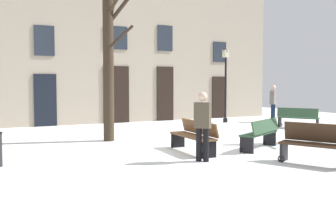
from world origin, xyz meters
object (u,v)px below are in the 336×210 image
object	(u,v)px
streetlamp	(226,77)
bench_facing_shops	(316,144)
bench_by_litter_bin	(194,136)
bench_near_center_tree	(261,133)
tree_center	(109,57)
person_crossing_plaza	(273,101)
person_near_bench	(203,123)
bench_back_to_back_right	(298,118)

from	to	relation	value
streetlamp	bench_facing_shops	distance (m)	9.85
bench_by_litter_bin	bench_near_center_tree	xyz separation A→B (m)	(1.94, -0.47, 0.01)
tree_center	person_crossing_plaza	distance (m)	9.56
person_crossing_plaza	person_near_bench	bearing A→B (deg)	-167.27
tree_center	bench_back_to_back_right	distance (m)	8.58
bench_back_to_back_right	person_near_bench	size ratio (longest dim) A/B	0.98
tree_center	streetlamp	size ratio (longest dim) A/B	1.47
bench_facing_shops	bench_near_center_tree	bearing A→B (deg)	147.65
bench_by_litter_bin	bench_facing_shops	size ratio (longest dim) A/B	1.19
tree_center	person_crossing_plaza	size ratio (longest dim) A/B	2.89
bench_by_litter_bin	bench_facing_shops	distance (m)	3.16
bench_facing_shops	person_crossing_plaza	bearing A→B (deg)	116.91
person_crossing_plaza	person_near_bench	size ratio (longest dim) A/B	1.09
bench_near_center_tree	bench_back_to_back_right	xyz separation A→B (m)	(4.86, 3.34, -0.01)
person_crossing_plaza	streetlamp	bearing A→B (deg)	130.49
tree_center	bench_facing_shops	distance (m)	6.90
person_near_bench	streetlamp	bearing A→B (deg)	-80.85
streetlamp	bench_back_to_back_right	distance (m)	4.07
bench_by_litter_bin	bench_near_center_tree	distance (m)	2.00
bench_by_litter_bin	person_crossing_plaza	bearing A→B (deg)	126.59
bench_back_to_back_right	person_near_bench	distance (m)	8.33
bench_by_litter_bin	person_near_bench	world-z (taller)	person_near_bench
bench_by_litter_bin	person_crossing_plaza	size ratio (longest dim) A/B	1.06
tree_center	bench_back_to_back_right	bearing A→B (deg)	-1.16
bench_facing_shops	bench_back_to_back_right	distance (m)	7.51
bench_back_to_back_right	person_crossing_plaza	world-z (taller)	person_crossing_plaza
streetlamp	person_crossing_plaza	bearing A→B (deg)	-23.53
bench_by_litter_bin	person_crossing_plaza	world-z (taller)	person_crossing_plaza
bench_facing_shops	bench_back_to_back_right	world-z (taller)	bench_facing_shops
bench_facing_shops	bench_near_center_tree	distance (m)	2.19
streetlamp	bench_near_center_tree	bearing A→B (deg)	-117.65
tree_center	person_near_bench	distance (m)	4.70
streetlamp	person_near_bench	xyz separation A→B (m)	(-5.94, -7.46, -1.28)
tree_center	bench_by_litter_bin	bearing A→B (deg)	-64.52
tree_center	streetlamp	bearing A→B (deg)	25.13
streetlamp	bench_by_litter_bin	bearing A→B (deg)	-131.11
bench_by_litter_bin	bench_back_to_back_right	world-z (taller)	bench_back_to_back_right
bench_back_to_back_right	bench_facing_shops	bearing A→B (deg)	105.20
streetlamp	bench_facing_shops	bearing A→B (deg)	-112.86
streetlamp	person_crossing_plaza	size ratio (longest dim) A/B	1.97
bench_back_to_back_right	person_crossing_plaza	distance (m)	2.68
bench_facing_shops	bench_near_center_tree	xyz separation A→B (m)	(0.23, 2.18, -0.02)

